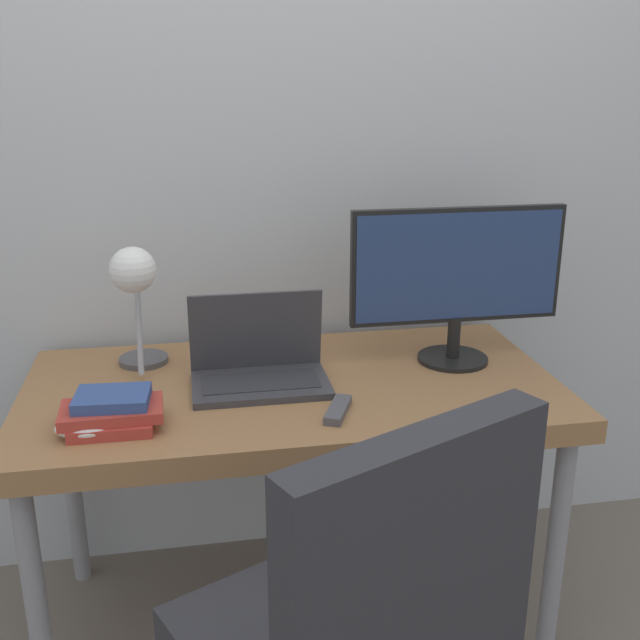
% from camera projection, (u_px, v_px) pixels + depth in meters
% --- Properties ---
extents(wall_back, '(8.00, 0.05, 2.60)m').
position_uv_depth(wall_back, '(269.00, 152.00, 2.19)').
color(wall_back, silver).
rests_on(wall_back, ground_plane).
extents(desk, '(1.39, 0.72, 0.75)m').
position_uv_depth(desk, '(292.00, 406.00, 1.99)').
color(desk, '#996B42').
rests_on(desk, ground_plane).
extents(laptop, '(0.35, 0.22, 0.23)m').
position_uv_depth(laptop, '(259.00, 366.00, 1.94)').
color(laptop, '#38383D').
rests_on(laptop, desk).
extents(monitor, '(0.59, 0.20, 0.43)m').
position_uv_depth(monitor, '(457.00, 275.00, 2.04)').
color(monitor, black).
rests_on(monitor, desk).
extents(desk_lamp, '(0.14, 0.26, 0.36)m').
position_uv_depth(desk_lamp, '(135.00, 286.00, 1.92)').
color(desk_lamp, '#4C4C51').
rests_on(desk_lamp, desk).
extents(office_chair, '(0.67, 0.66, 1.03)m').
position_uv_depth(office_chair, '(361.00, 634.00, 1.31)').
color(office_chair, black).
rests_on(office_chair, ground_plane).
extents(book_stack, '(0.23, 0.15, 0.08)m').
position_uv_depth(book_stack, '(112.00, 412.00, 1.71)').
color(book_stack, '#B2382D').
rests_on(book_stack, desk).
extents(tv_remote, '(0.09, 0.15, 0.02)m').
position_uv_depth(tv_remote, '(338.00, 410.00, 1.78)').
color(tv_remote, '#4C4C51').
rests_on(tv_remote, desk).
extents(game_controller, '(0.15, 0.10, 0.04)m').
position_uv_depth(game_controller, '(89.00, 426.00, 1.68)').
color(game_controller, white).
rests_on(game_controller, desk).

